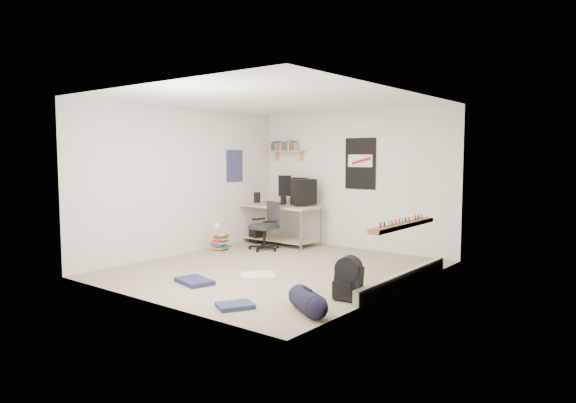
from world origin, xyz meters
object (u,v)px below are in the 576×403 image
Objects in this scene: backpack at (349,283)px; book_stack at (221,243)px; office_chair at (264,223)px; duffel_bag at (308,300)px; desk at (277,225)px.

book_stack is (-3.39, 1.25, -0.05)m from backpack.
backpack reaches higher than book_stack.
office_chair reaches higher than duffel_bag.
book_stack is at bearing -96.85° from desk.
office_chair is 2.12× the size of backpack.
desk reaches higher than duffel_bag.
backpack is at bearing 115.19° from duffel_bag.
office_chair is at bearing 49.79° from book_stack.
book_stack is (-0.50, -0.59, -0.34)m from office_chair.
desk is 1.97× the size of office_chair.
book_stack is (-0.29, -1.22, -0.21)m from desk.
desk is at bearing 165.70° from duffel_bag.
backpack is at bearing -31.82° from desk.
desk is 4.18× the size of backpack.
desk is at bearing 130.68° from office_chair.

